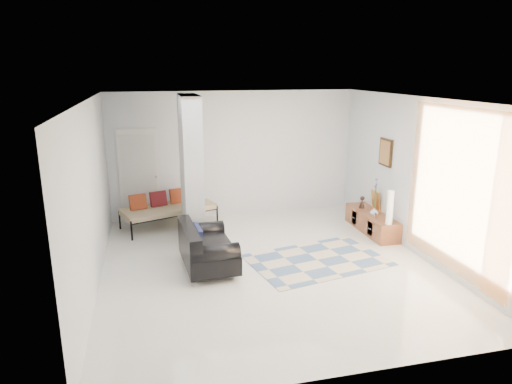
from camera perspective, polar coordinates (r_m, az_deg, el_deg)
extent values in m
plane|color=silver|center=(7.91, 1.51, -9.18)|extent=(6.00, 6.00, 0.00)
plane|color=white|center=(7.22, 1.67, 11.52)|extent=(6.00, 6.00, 0.00)
plane|color=silver|center=(10.30, -2.75, 4.74)|extent=(6.00, 0.00, 6.00)
plane|color=silver|center=(4.76, 11.08, -8.12)|extent=(6.00, 0.00, 6.00)
plane|color=silver|center=(7.25, -19.90, -0.61)|extent=(0.00, 6.00, 6.00)
plane|color=silver|center=(8.56, 19.67, 1.72)|extent=(0.00, 6.00, 6.00)
cube|color=#B4B9BC|center=(8.79, -8.10, 2.80)|extent=(0.35, 1.20, 2.80)
cube|color=silver|center=(10.17, -14.39, 1.96)|extent=(0.85, 0.06, 2.04)
plane|color=#FF9A43|center=(7.59, 23.85, 0.07)|extent=(0.00, 2.55, 2.55)
cube|color=#331F0E|center=(9.46, 15.91, 4.79)|extent=(0.04, 0.45, 0.55)
cube|color=brown|center=(9.72, 14.26, -3.68)|extent=(0.45, 1.61, 0.40)
cube|color=#331F0E|center=(9.32, 14.09, -4.47)|extent=(0.02, 0.21, 0.28)
cube|color=#331F0E|center=(9.92, 12.22, -3.15)|extent=(0.02, 0.21, 0.28)
cube|color=gold|center=(9.87, 14.75, -0.98)|extent=(0.09, 0.32, 0.40)
cube|color=silver|center=(9.29, 14.83, -2.89)|extent=(0.04, 0.10, 0.12)
cylinder|color=silver|center=(7.30, -7.47, -11.03)|extent=(0.05, 0.05, 0.10)
cylinder|color=silver|center=(8.31, -8.79, -7.74)|extent=(0.05, 0.05, 0.10)
cylinder|color=silver|center=(7.41, -2.72, -10.50)|extent=(0.05, 0.05, 0.10)
cylinder|color=silver|center=(8.41, -4.63, -7.33)|extent=(0.05, 0.05, 0.10)
cube|color=black|center=(7.77, -5.98, -7.71)|extent=(0.90, 1.40, 0.30)
cube|color=black|center=(7.60, -8.32, -5.64)|extent=(0.28, 1.36, 0.36)
cylinder|color=black|center=(7.18, -5.15, -7.68)|extent=(0.79, 0.33, 0.28)
cylinder|color=black|center=(8.20, -6.79, -4.76)|extent=(0.79, 0.33, 0.28)
cube|color=black|center=(7.61, -7.43, -5.42)|extent=(0.17, 0.50, 0.31)
cylinder|color=black|center=(9.25, -15.29, -4.70)|extent=(0.04, 0.04, 0.40)
cylinder|color=black|center=(9.93, -4.87, -2.84)|extent=(0.04, 0.04, 0.40)
cylinder|color=black|center=(9.97, -16.67, -3.37)|extent=(0.04, 0.04, 0.40)
cylinder|color=black|center=(10.60, -6.86, -1.73)|extent=(0.04, 0.04, 0.40)
cube|color=beige|center=(9.84, -10.83, -2.13)|extent=(2.07, 1.39, 0.12)
cube|color=#95371B|center=(9.72, -14.55, -1.21)|extent=(0.38, 0.27, 0.33)
cube|color=maroon|center=(9.86, -12.12, -0.83)|extent=(0.38, 0.27, 0.33)
cube|color=#95371B|center=(10.01, -9.76, -0.46)|extent=(0.38, 0.27, 0.33)
cube|color=beige|center=(8.17, 7.67, -8.43)|extent=(2.57, 1.97, 0.01)
cylinder|color=white|center=(8.97, 16.40, -1.88)|extent=(0.12, 0.12, 0.65)
imported|color=silver|center=(9.47, 14.56, -2.38)|extent=(0.18, 0.18, 0.17)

